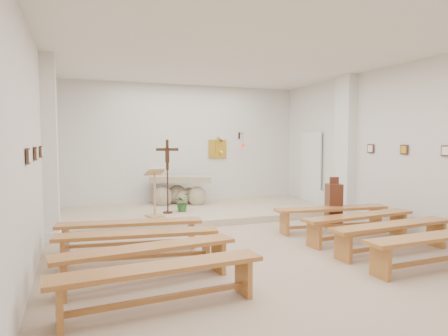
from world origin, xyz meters
name	(u,v)px	position (x,y,z in m)	size (l,w,h in m)	color
ground	(256,250)	(0.00, 0.00, 0.00)	(7.00, 10.00, 0.00)	tan
wall_left	(33,152)	(-3.49, 0.00, 1.75)	(0.02, 10.00, 3.50)	silver
wall_right	(412,148)	(3.49, 0.00, 1.75)	(0.02, 10.00, 3.50)	silver
wall_back	(183,146)	(0.00, 4.99, 1.75)	(7.00, 0.02, 3.50)	silver
ceiling	(257,47)	(0.00, 0.00, 3.49)	(7.00, 10.00, 0.02)	silver
sanctuary_platform	(198,212)	(0.00, 3.50, 0.07)	(6.98, 3.00, 0.15)	beige
pilaster_left	(50,149)	(-3.37, 2.00, 1.75)	(0.26, 0.55, 3.50)	white
pilaster_right	(345,147)	(3.37, 2.00, 1.75)	(0.26, 0.55, 3.50)	white
gold_wall_relief	(218,149)	(1.05, 4.96, 1.65)	(0.55, 0.04, 0.55)	gold
sanctuary_lamp	(243,144)	(1.75, 4.71, 1.81)	(0.11, 0.36, 0.44)	black
station_frame_left_front	(28,156)	(-3.47, -0.80, 1.72)	(0.03, 0.20, 0.20)	#452A1E
station_frame_left_mid	(36,154)	(-3.47, 0.20, 1.72)	(0.03, 0.20, 0.20)	#452A1E
station_frame_left_rear	(41,152)	(-3.47, 1.20, 1.72)	(0.03, 0.20, 0.20)	#452A1E
station_frame_right_front	(446,151)	(3.47, -0.80, 1.72)	(0.03, 0.20, 0.20)	#452A1E
station_frame_right_mid	(404,150)	(3.47, 0.20, 1.72)	(0.03, 0.20, 0.20)	#452A1E
station_frame_right_rear	(371,149)	(3.47, 1.20, 1.72)	(0.03, 0.20, 0.20)	#452A1E
radiator_left	(51,219)	(-3.43, 2.70, 0.27)	(0.10, 0.85, 0.52)	silver
radiator_right	(329,201)	(3.43, 2.70, 0.27)	(0.10, 0.85, 0.52)	silver
altar	(180,192)	(-0.24, 4.41, 0.48)	(1.77, 1.14, 0.85)	#BDB290
lectern	(155,193)	(-1.24, 2.81, 0.72)	(0.47, 0.43, 1.15)	tan
crucifix_stand	(167,171)	(-0.86, 3.18, 1.18)	(0.53, 0.23, 1.78)	#341F10
potted_plant	(182,202)	(-0.47, 3.29, 0.38)	(0.41, 0.36, 0.46)	#275722
donation_pedestal	(334,206)	(2.27, 0.90, 0.50)	(0.37, 0.37, 1.13)	#562C18
bench_left_front	(131,229)	(-2.06, 0.69, 0.39)	(2.47, 0.71, 0.52)	#AE7132
bench_right_front	(331,213)	(2.06, 0.69, 0.39)	(2.47, 0.64, 0.52)	#AE7132
bench_left_second	(138,240)	(-2.06, -0.17, 0.39)	(2.47, 0.70, 0.52)	#AE7132
bench_right_second	(359,221)	(2.06, -0.17, 0.39)	(2.47, 0.62, 0.52)	#AE7132
bench_left_third	(147,256)	(-2.06, -1.03, 0.39)	(2.47, 0.69, 0.52)	#AE7132
bench_right_third	(393,231)	(2.06, -1.03, 0.39)	(2.47, 0.55, 0.52)	#AE7132
bench_left_fourth	(160,277)	(-2.06, -1.89, 0.39)	(2.47, 0.58, 0.52)	#AE7132
bench_right_fourth	(436,243)	(2.06, -1.89, 0.39)	(2.46, 0.46, 0.52)	#AE7132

